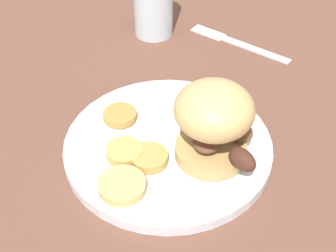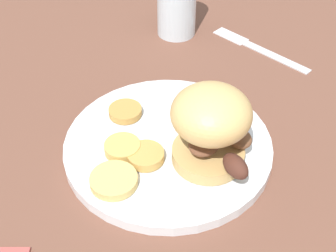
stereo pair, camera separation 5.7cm
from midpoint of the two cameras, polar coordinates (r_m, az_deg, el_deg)
The scene contains 8 objects.
ground_plane at distance 0.59m, azimuth 2.73°, elevation -3.08°, with size 4.00×4.00×0.00m, color brown.
dinner_plate at distance 0.59m, azimuth 2.75°, elevation -2.46°, with size 0.26×0.26×0.02m.
sandwich at distance 0.53m, azimuth 8.40°, elevation -0.05°, with size 0.09×0.11×0.10m.
potato_round_0 at distance 0.56m, azimuth 0.16°, elevation -3.78°, with size 0.04×0.04×0.01m, color tan.
potato_round_1 at distance 0.56m, azimuth -2.74°, elevation -2.81°, with size 0.04×0.04×0.01m, color tan.
potato_round_2 at distance 0.62m, azimuth -2.64°, elevation 1.68°, with size 0.04×0.04×0.01m, color #BC8942.
potato_round_3 at distance 0.53m, azimuth -3.61°, elevation -6.77°, with size 0.05×0.05×0.01m, color #DBB766.
fork at distance 0.79m, azimuth 13.03°, elevation 9.11°, with size 0.05×0.18×0.00m.
Camera 2 is at (0.25, 0.34, 0.42)m, focal length 50.00 mm.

